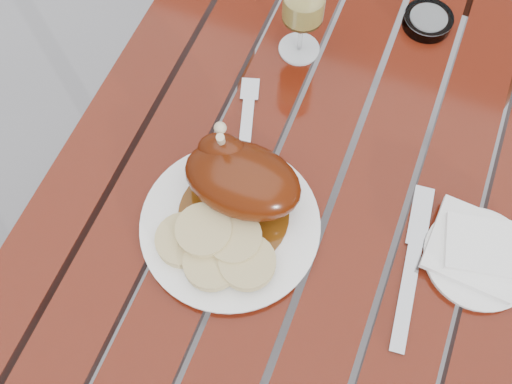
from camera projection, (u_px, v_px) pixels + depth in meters
ground at (288, 284)px, 1.64m from camera, size 60.00×60.00×0.00m
table at (296, 239)px, 1.30m from camera, size 0.80×1.20×0.75m
dinner_plate at (230, 225)px, 0.90m from camera, size 0.28×0.28×0.02m
roast_duck at (239, 178)px, 0.87m from camera, size 0.19×0.19×0.13m
bread_dumplings at (216, 247)px, 0.86m from camera, size 0.19×0.13×0.04m
wine_glass at (302, 16)px, 0.98m from camera, size 0.09×0.09×0.18m
side_plate at (478, 259)px, 0.88m from camera, size 0.18×0.18×0.01m
napkin at (476, 248)px, 0.87m from camera, size 0.15×0.14×0.01m
ashtray at (428, 21)px, 1.07m from camera, size 0.11×0.11×0.02m
fork at (247, 124)px, 0.99m from camera, size 0.07×0.16×0.01m
knife at (409, 277)px, 0.87m from camera, size 0.05×0.24×0.01m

